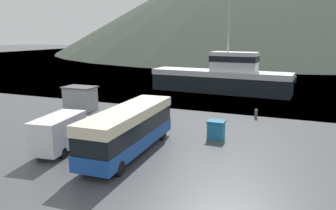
% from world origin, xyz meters
% --- Properties ---
extents(water_surface, '(240.00, 240.00, 0.00)m').
position_xyz_m(water_surface, '(0.00, 143.84, 0.00)').
color(water_surface, slate).
rests_on(water_surface, ground).
extents(tour_bus, '(2.89, 10.15, 3.16)m').
position_xyz_m(tour_bus, '(-1.50, 9.89, 1.79)').
color(tour_bus, '#194799').
rests_on(tour_bus, ground).
extents(delivery_van, '(2.82, 6.48, 2.55)m').
position_xyz_m(delivery_van, '(-6.20, 8.85, 1.34)').
color(delivery_van, silver).
rests_on(delivery_van, ground).
extents(fishing_boat, '(19.68, 5.21, 12.17)m').
position_xyz_m(fishing_boat, '(-1.13, 36.10, 2.22)').
color(fishing_boat, black).
rests_on(fishing_boat, water_surface).
extents(storage_bin, '(1.35, 1.12, 1.46)m').
position_xyz_m(storage_bin, '(3.25, 15.24, 0.74)').
color(storage_bin, teal).
rests_on(storage_bin, ground).
extents(dock_kiosk, '(3.39, 2.32, 2.58)m').
position_xyz_m(dock_kiosk, '(-12.72, 19.46, 1.30)').
color(dock_kiosk, '#93999E').
rests_on(dock_kiosk, ground).
extents(small_boat, '(7.98, 2.53, 1.02)m').
position_xyz_m(small_boat, '(4.47, 50.37, 0.51)').
color(small_boat, black).
rests_on(small_boat, water_surface).
extents(mooring_bollard, '(0.34, 0.34, 0.95)m').
position_xyz_m(mooring_bollard, '(5.30, 22.99, 0.51)').
color(mooring_bollard, '#4C4C51').
rests_on(mooring_bollard, ground).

